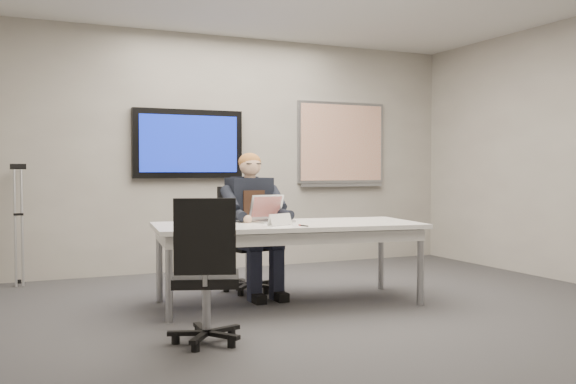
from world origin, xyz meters
name	(u,v)px	position (x,y,z in m)	size (l,w,h in m)	color
floor	(352,322)	(0.00, 0.00, 0.00)	(6.00, 6.00, 0.02)	#39383B
wall_back	(228,153)	(0.00, 3.00, 1.40)	(6.00, 0.02, 2.80)	gray
conference_table	(288,232)	(-0.18, 0.82, 0.64)	(2.45, 1.28, 0.72)	white
tv_display	(188,144)	(-0.50, 2.95, 1.50)	(1.30, 0.09, 0.80)	black
whiteboard	(341,144)	(1.55, 2.97, 1.53)	(1.25, 0.08, 1.10)	gray
office_chair_far	(246,259)	(-0.32, 1.54, 0.32)	(0.59, 0.59, 1.03)	black
office_chair_near	(206,299)	(-1.24, -0.17, 0.32)	(0.61, 0.61, 1.01)	black
seated_person	(256,238)	(-0.30, 1.29, 0.55)	(0.44, 0.75, 1.36)	#202335
crutch	(19,223)	(-2.34, 2.81, 0.64)	(0.17, 0.29, 1.29)	#9FA1A7
laptop	(270,215)	(-0.26, 1.04, 0.78)	(0.38, 0.38, 0.24)	#B1B1B3
name_tent	(280,219)	(-0.34, 0.65, 0.77)	(0.25, 0.07, 0.10)	white
pen	(303,225)	(-0.19, 0.49, 0.73)	(0.01, 0.01, 0.15)	black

